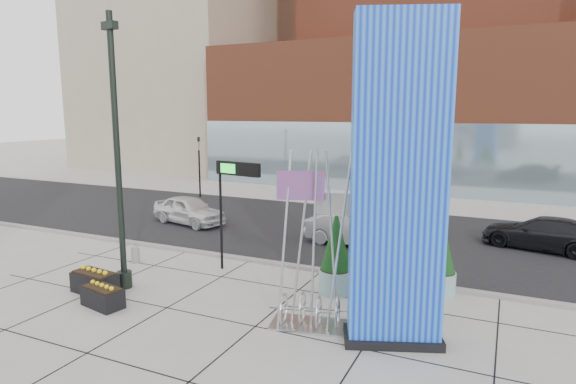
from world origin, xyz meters
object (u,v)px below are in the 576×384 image
at_px(car_silver_mid, 355,230).
at_px(public_art_sculpture, 311,282).
at_px(concrete_bollard, 136,255).
at_px(blue_pylon, 398,190).
at_px(car_white_west, 189,210).
at_px(overhead_street_sign, 236,178).
at_px(lamp_post, 119,180).

bearing_deg(car_silver_mid, public_art_sculpture, -164.92).
bearing_deg(concrete_bollard, blue_pylon, -12.40).
xyz_separation_m(concrete_bollard, car_white_west, (-2.01, 6.20, 0.42)).
relative_size(concrete_bollard, overhead_street_sign, 0.15).
relative_size(public_art_sculpture, car_silver_mid, 1.12).
height_order(overhead_street_sign, car_silver_mid, overhead_street_sign).
bearing_deg(lamp_post, car_white_west, 112.89).
bearing_deg(public_art_sculpture, car_silver_mid, 86.80).
bearing_deg(blue_pylon, car_silver_mid, 92.39).
height_order(blue_pylon, concrete_bollard, blue_pylon).
bearing_deg(blue_pylon, public_art_sculpture, 160.00).
bearing_deg(public_art_sculpture, blue_pylon, -11.23).
height_order(blue_pylon, overhead_street_sign, blue_pylon).
relative_size(lamp_post, car_white_west, 2.07).
bearing_deg(overhead_street_sign, concrete_bollard, -159.10).
relative_size(public_art_sculpture, car_white_west, 1.14).
relative_size(blue_pylon, car_silver_mid, 1.86).
height_order(lamp_post, car_white_west, lamp_post).
distance_m(public_art_sculpture, car_silver_mid, 8.29).
bearing_deg(lamp_post, car_silver_mid, 55.93).
xyz_separation_m(public_art_sculpture, concrete_bollard, (-8.26, 2.33, -0.96)).
distance_m(blue_pylon, concrete_bollard, 11.31).
bearing_deg(concrete_bollard, public_art_sculpture, -15.78).
bearing_deg(public_art_sculpture, overhead_street_sign, 130.91).
relative_size(concrete_bollard, car_silver_mid, 0.14).
relative_size(lamp_post, concrete_bollard, 14.43).
distance_m(concrete_bollard, car_silver_mid, 9.11).
bearing_deg(blue_pylon, overhead_street_sign, 133.22).
xyz_separation_m(blue_pylon, car_white_west, (-12.49, 8.50, -3.18)).
distance_m(concrete_bollard, car_white_west, 6.53).
height_order(public_art_sculpture, car_white_west, public_art_sculpture).
xyz_separation_m(lamp_post, car_white_west, (-3.55, 8.42, -2.88)).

